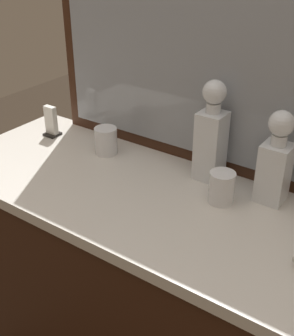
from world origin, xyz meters
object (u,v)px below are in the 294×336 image
(crystal_decanter_front, at_px, (275,166))
(crystal_tumbler_left, at_px, (222,189))
(napkin_holder, at_px, (51,123))
(crystal_decanter_far_right, at_px, (211,140))
(crystal_tumbler_front, at_px, (106,142))

(crystal_decanter_front, height_order, crystal_tumbler_left, crystal_decanter_front)
(crystal_decanter_front, height_order, napkin_holder, crystal_decanter_front)
(crystal_decanter_far_right, distance_m, crystal_decanter_front, 0.20)
(crystal_decanter_front, height_order, crystal_tumbler_front, crystal_decanter_front)
(crystal_decanter_front, relative_size, crystal_tumbler_left, 2.93)
(crystal_tumbler_front, bearing_deg, napkin_holder, -179.11)
(crystal_tumbler_front, bearing_deg, crystal_decanter_far_right, 8.25)
(crystal_decanter_far_right, bearing_deg, crystal_decanter_front, -2.93)
(crystal_decanter_far_right, height_order, crystal_tumbler_left, crystal_decanter_far_right)
(crystal_decanter_far_right, xyz_separation_m, napkin_holder, (-0.61, -0.06, -0.08))
(crystal_tumbler_left, bearing_deg, crystal_decanter_front, 39.05)
(crystal_decanter_far_right, xyz_separation_m, crystal_decanter_front, (0.20, -0.01, -0.02))
(crystal_decanter_far_right, relative_size, crystal_decanter_front, 1.15)
(crystal_decanter_front, distance_m, napkin_holder, 0.81)
(crystal_decanter_far_right, bearing_deg, napkin_holder, -174.77)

